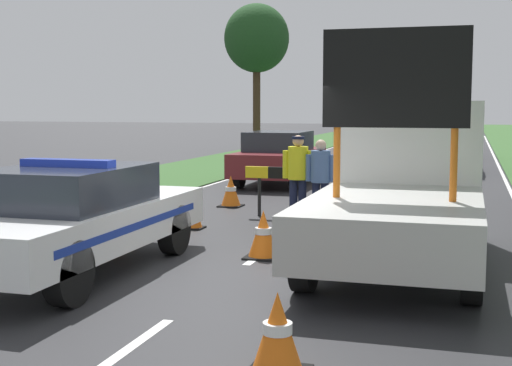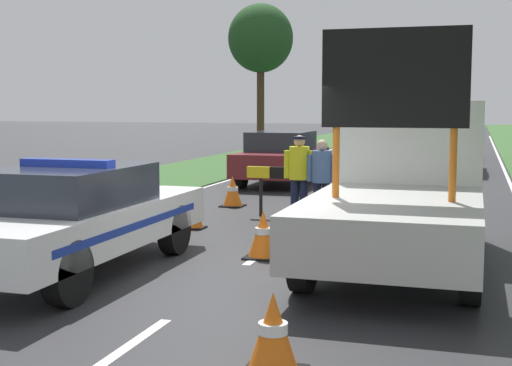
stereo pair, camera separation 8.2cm
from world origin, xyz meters
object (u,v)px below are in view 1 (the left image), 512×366
(traffic_cone_near_police, at_px, (277,334))
(traffic_cone_near_truck, at_px, (263,234))
(police_car, at_px, (74,217))
(pedestrian_civilian, at_px, (320,175))
(police_officer, at_px, (298,171))
(work_truck, at_px, (404,184))
(road_barrier, at_px, (315,177))
(roadside_tree_near_left, at_px, (257,39))
(queued_car_sedan_black, at_px, (446,139))
(traffic_cone_behind_barrier, at_px, (121,214))
(queued_car_wagon_maroon, at_px, (279,157))
(queued_car_hatch_blue, at_px, (447,147))
(traffic_cone_lane_edge, at_px, (231,191))
(traffic_cone_centre_front, at_px, (194,215))

(traffic_cone_near_police, relative_size, traffic_cone_near_truck, 1.00)
(police_car, distance_m, pedestrian_civilian, 5.40)
(police_car, bearing_deg, police_officer, 63.92)
(police_car, distance_m, work_truck, 4.69)
(road_barrier, bearing_deg, roadside_tree_near_left, 109.45)
(police_officer, bearing_deg, queued_car_sedan_black, -75.73)
(traffic_cone_behind_barrier, xyz_separation_m, queued_car_wagon_maroon, (0.74, 8.36, 0.46))
(roadside_tree_near_left, bearing_deg, road_barrier, -70.33)
(traffic_cone_near_truck, bearing_deg, police_car, -142.93)
(police_car, distance_m, queued_car_hatch_blue, 17.50)
(work_truck, height_order, traffic_cone_behind_barrier, work_truck)
(work_truck, xyz_separation_m, traffic_cone_lane_edge, (-4.19, 4.49, -0.76))
(pedestrian_civilian, height_order, traffic_cone_near_truck, pedestrian_civilian)
(pedestrian_civilian, xyz_separation_m, queued_car_wagon_maroon, (-2.55, 6.62, -0.18))
(pedestrian_civilian, relative_size, traffic_cone_behind_barrier, 2.59)
(police_officer, xyz_separation_m, queued_car_hatch_blue, (2.39, 12.04, -0.17))
(traffic_cone_near_truck, distance_m, queued_car_sedan_black, 21.55)
(queued_car_wagon_maroon, bearing_deg, road_barrier, 111.15)
(police_car, relative_size, queued_car_wagon_maroon, 1.10)
(queued_car_wagon_maroon, relative_size, queued_car_sedan_black, 0.97)
(pedestrian_civilian, relative_size, queued_car_hatch_blue, 0.37)
(traffic_cone_centre_front, height_order, traffic_cone_near_truck, traffic_cone_near_truck)
(traffic_cone_lane_edge, bearing_deg, roadside_tree_near_left, 104.98)
(road_barrier, distance_m, traffic_cone_centre_front, 2.67)
(pedestrian_civilian, bearing_deg, roadside_tree_near_left, 99.13)
(road_barrier, height_order, police_officer, police_officer)
(traffic_cone_centre_front, xyz_separation_m, traffic_cone_lane_edge, (-0.27, 2.94, 0.09))
(traffic_cone_near_truck, height_order, traffic_cone_behind_barrier, traffic_cone_near_truck)
(traffic_cone_near_police, bearing_deg, queued_car_sedan_black, 88.78)
(work_truck, distance_m, pedestrian_civilian, 3.24)
(road_barrier, bearing_deg, queued_car_sedan_black, 83.34)
(traffic_cone_near_police, distance_m, roadside_tree_near_left, 30.65)
(traffic_cone_near_truck, bearing_deg, road_barrier, 90.60)
(police_car, xyz_separation_m, pedestrian_civilian, (2.38, 4.85, 0.18))
(road_barrier, distance_m, pedestrian_civilian, 0.70)
(queued_car_wagon_maroon, bearing_deg, traffic_cone_centre_front, 93.14)
(road_barrier, height_order, queued_car_wagon_maroon, queued_car_wagon_maroon)
(traffic_cone_lane_edge, relative_size, queued_car_hatch_blue, 0.16)
(road_barrier, distance_m, traffic_cone_near_police, 8.41)
(pedestrian_civilian, relative_size, queued_car_wagon_maroon, 0.36)
(traffic_cone_lane_edge, bearing_deg, road_barrier, -27.91)
(police_car, relative_size, traffic_cone_behind_barrier, 7.83)
(traffic_cone_near_truck, distance_m, traffic_cone_behind_barrier, 3.42)
(pedestrian_civilian, relative_size, roadside_tree_near_left, 0.22)
(traffic_cone_near_police, xyz_separation_m, traffic_cone_behind_barrier, (-4.49, 5.88, -0.05))
(traffic_cone_centre_front, relative_size, traffic_cone_lane_edge, 0.73)
(work_truck, distance_m, traffic_cone_near_truck, 2.18)
(police_officer, relative_size, traffic_cone_centre_front, 3.32)
(traffic_cone_behind_barrier, bearing_deg, queued_car_hatch_blue, 69.30)
(traffic_cone_near_police, relative_size, traffic_cone_centre_front, 1.40)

